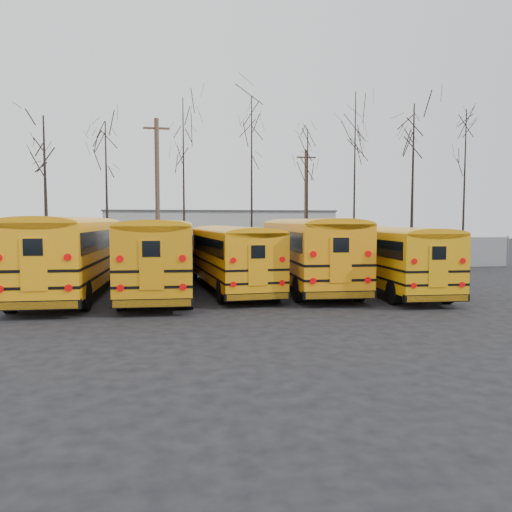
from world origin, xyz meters
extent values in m
plane|color=black|center=(0.00, 0.00, 0.00)|extent=(120.00, 120.00, 0.00)
cube|color=gray|center=(0.00, 12.00, 1.00)|extent=(40.00, 0.04, 2.00)
cube|color=#B8B8B3|center=(2.00, 32.00, 2.00)|extent=(22.00, 8.00, 4.00)
cylinder|color=black|center=(-8.08, -1.03, 0.54)|extent=(0.33, 1.08, 1.08)
cylinder|color=black|center=(-5.65, -1.08, 0.54)|extent=(0.33, 1.08, 1.08)
cylinder|color=black|center=(-7.87, 8.01, 0.54)|extent=(0.33, 1.08, 1.08)
cylinder|color=black|center=(-5.43, 7.95, 0.54)|extent=(0.33, 1.08, 1.08)
cube|color=#FBA10E|center=(-6.78, 2.44, 1.80)|extent=(2.92, 10.07, 2.53)
cube|color=#FBA10E|center=(-6.64, 8.36, 1.08)|extent=(2.46, 1.89, 1.08)
cube|color=black|center=(-6.79, 2.23, 2.37)|extent=(2.94, 8.99, 0.75)
cube|color=black|center=(-6.76, 3.36, 1.02)|extent=(3.00, 11.92, 0.10)
cube|color=black|center=(-6.76, 3.36, 1.56)|extent=(3.00, 11.92, 0.10)
cube|color=black|center=(-6.90, -2.45, 0.48)|extent=(2.76, 0.30, 0.30)
cube|color=black|center=(-6.62, 9.22, 0.48)|extent=(2.59, 0.28, 0.28)
cube|color=#FBA10E|center=(-6.90, -2.57, 1.78)|extent=(0.81, 0.06, 1.67)
cylinder|color=#B20505|center=(-5.88, -2.61, 1.02)|extent=(0.24, 0.05, 0.24)
cylinder|color=#B20505|center=(-5.88, -2.61, 1.99)|extent=(0.24, 0.05, 0.24)
cylinder|color=black|center=(-4.42, -1.14, 0.52)|extent=(0.33, 1.05, 1.04)
cylinder|color=black|center=(-2.08, -1.22, 0.52)|extent=(0.33, 1.05, 1.04)
cylinder|color=black|center=(-4.10, 7.58, 0.52)|extent=(0.33, 1.05, 1.04)
cylinder|color=black|center=(-1.76, 7.49, 0.52)|extent=(0.33, 1.05, 1.04)
cube|color=orange|center=(-3.13, 2.19, 1.74)|extent=(2.95, 9.75, 2.44)
cube|color=orange|center=(-2.92, 7.90, 1.04)|extent=(2.40, 1.85, 1.04)
cube|color=black|center=(-3.13, 1.99, 2.28)|extent=(2.95, 8.71, 0.73)
cube|color=black|center=(-3.10, 3.07, 0.99)|extent=(3.04, 11.53, 0.09)
cube|color=black|center=(-3.10, 3.07, 1.51)|extent=(3.04, 11.53, 0.09)
cube|color=black|center=(-3.30, -2.53, 0.47)|extent=(2.66, 0.33, 0.29)
cube|color=black|center=(-2.89, 8.73, 0.47)|extent=(2.50, 0.30, 0.27)
cube|color=orange|center=(-3.30, -2.64, 1.71)|extent=(0.78, 0.07, 1.61)
cylinder|color=#B20505|center=(-4.29, -2.62, 0.99)|extent=(0.23, 0.05, 0.23)
cylinder|color=#B20505|center=(-2.32, -2.69, 0.99)|extent=(0.23, 0.05, 0.23)
cylinder|color=#B20505|center=(-4.29, -2.62, 1.92)|extent=(0.23, 0.05, 0.23)
cylinder|color=#B20505|center=(-2.32, -2.69, 1.92)|extent=(0.23, 0.05, 0.23)
cylinder|color=black|center=(-0.84, -0.31, 0.47)|extent=(0.35, 0.96, 0.94)
cylinder|color=black|center=(1.29, -0.11, 0.47)|extent=(0.35, 0.96, 0.94)
cylinder|color=black|center=(-1.58, 7.59, 0.47)|extent=(0.35, 0.96, 0.94)
cylinder|color=black|center=(0.55, 7.79, 0.47)|extent=(0.35, 0.96, 0.94)
cube|color=orange|center=(-0.06, 2.85, 1.58)|extent=(3.17, 8.96, 2.22)
cube|color=orange|center=(-0.55, 8.02, 0.94)|extent=(2.26, 1.80, 0.94)
cube|color=black|center=(-0.04, 2.66, 2.08)|extent=(3.12, 8.02, 0.66)
cube|color=black|center=(-0.14, 3.65, 0.90)|extent=(3.35, 10.58, 0.08)
cube|color=black|center=(-0.14, 3.65, 1.37)|extent=(3.35, 10.58, 0.08)
cube|color=black|center=(0.34, -1.43, 0.42)|extent=(2.43, 0.43, 0.26)
cube|color=black|center=(-0.62, 8.77, 0.42)|extent=(2.27, 0.40, 0.25)
cube|color=orange|center=(0.35, -1.53, 1.56)|extent=(0.71, 0.10, 1.46)
cylinder|color=#B20505|center=(-0.54, -1.63, 0.90)|extent=(0.21, 0.06, 0.21)
cylinder|color=#B20505|center=(1.24, -1.46, 0.90)|extent=(0.21, 0.06, 0.21)
cylinder|color=#B20505|center=(-0.54, -1.63, 1.75)|extent=(0.21, 0.06, 0.21)
cylinder|color=#B20505|center=(1.24, -1.46, 1.75)|extent=(0.21, 0.06, 0.21)
cylinder|color=black|center=(2.11, -0.46, 0.53)|extent=(0.33, 1.06, 1.06)
cylinder|color=black|center=(4.50, -0.53, 0.53)|extent=(0.33, 1.06, 1.06)
cylinder|color=black|center=(2.38, 8.41, 0.53)|extent=(0.33, 1.06, 1.06)
cylinder|color=black|center=(4.77, 8.33, 0.53)|extent=(0.33, 1.06, 1.06)
cube|color=orange|center=(3.41, 2.93, 1.77)|extent=(2.94, 9.90, 2.48)
cube|color=orange|center=(3.59, 8.74, 1.06)|extent=(2.43, 1.87, 1.06)
cube|color=black|center=(3.40, 2.72, 2.32)|extent=(2.95, 8.84, 0.74)
cube|color=black|center=(3.44, 3.83, 1.00)|extent=(3.03, 11.71, 0.10)
cube|color=black|center=(3.44, 3.83, 1.53)|extent=(3.03, 11.71, 0.10)
cube|color=black|center=(3.26, -1.87, 0.48)|extent=(2.71, 0.32, 0.30)
cube|color=black|center=(3.61, 9.58, 0.48)|extent=(2.54, 0.29, 0.27)
cube|color=orange|center=(3.26, -1.98, 1.74)|extent=(0.79, 0.07, 1.64)
cylinder|color=#B20505|center=(2.25, -1.96, 1.00)|extent=(0.23, 0.05, 0.23)
cylinder|color=#B20505|center=(4.26, -2.03, 1.00)|extent=(0.23, 0.05, 0.23)
cylinder|color=#B20505|center=(2.25, -1.96, 1.95)|extent=(0.23, 0.05, 0.23)
cylinder|color=#B20505|center=(4.26, -2.03, 1.95)|extent=(0.23, 0.05, 0.23)
cylinder|color=black|center=(5.47, -1.55, 0.47)|extent=(0.30, 0.95, 0.94)
cylinder|color=black|center=(7.59, -1.63, 0.47)|extent=(0.30, 0.95, 0.94)
cylinder|color=black|center=(5.75, 6.31, 0.47)|extent=(0.30, 0.95, 0.94)
cylinder|color=black|center=(7.86, 6.24, 0.47)|extent=(0.30, 0.95, 0.94)
cube|color=orange|center=(6.64, 1.45, 1.57)|extent=(2.65, 8.79, 2.20)
cube|color=orange|center=(6.82, 6.60, 0.94)|extent=(2.16, 1.67, 0.94)
cube|color=black|center=(6.63, 1.26, 2.06)|extent=(2.65, 7.85, 0.66)
cube|color=black|center=(6.66, 2.25, 0.89)|extent=(2.73, 10.40, 0.08)
cube|color=black|center=(6.66, 2.25, 1.36)|extent=(2.73, 10.40, 0.08)
cube|color=black|center=(6.49, -2.81, 0.42)|extent=(2.40, 0.29, 0.26)
cube|color=black|center=(6.84, 7.35, 0.42)|extent=(2.25, 0.27, 0.24)
cube|color=orange|center=(6.48, -2.91, 1.55)|extent=(0.70, 0.06, 1.45)
cylinder|color=#B20505|center=(5.59, -2.89, 0.89)|extent=(0.21, 0.04, 0.21)
cylinder|color=#B20505|center=(7.37, -2.95, 0.89)|extent=(0.21, 0.04, 0.21)
cylinder|color=#B20505|center=(5.59, -2.89, 1.73)|extent=(0.21, 0.04, 0.21)
cylinder|color=#B20505|center=(7.37, -2.95, 1.73)|extent=(0.21, 0.04, 0.21)
cylinder|color=brown|center=(-3.70, 16.13, 5.03)|extent=(0.31, 0.31, 10.06)
cube|color=brown|center=(-3.70, 16.13, 9.39)|extent=(1.79, 0.16, 0.13)
cylinder|color=#4D392B|center=(7.82, 19.91, 4.35)|extent=(0.27, 0.27, 8.71)
cube|color=#4D392B|center=(7.82, 19.91, 8.13)|extent=(1.55, 0.17, 0.12)
cone|color=black|center=(-10.48, 14.06, 4.80)|extent=(0.26, 0.26, 9.60)
cone|color=black|center=(-6.98, 15.46, 4.82)|extent=(0.26, 0.26, 9.63)
cone|color=black|center=(-1.89, 16.71, 5.82)|extent=(0.26, 0.26, 11.65)
cone|color=black|center=(3.06, 17.53, 6.07)|extent=(0.26, 0.26, 12.14)
cone|color=black|center=(7.04, 16.65, 4.87)|extent=(0.26, 0.26, 9.73)
cone|color=black|center=(11.07, 17.81, 6.43)|extent=(0.26, 0.26, 12.87)
cone|color=black|center=(14.91, 15.98, 5.85)|extent=(0.26, 0.26, 11.69)
cone|color=black|center=(18.42, 14.90, 5.60)|extent=(0.26, 0.26, 11.20)
camera|label=1|loc=(-2.56, -18.90, 3.14)|focal=35.00mm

